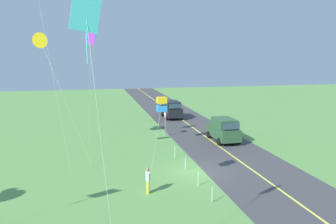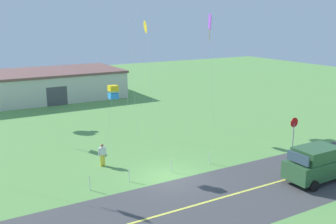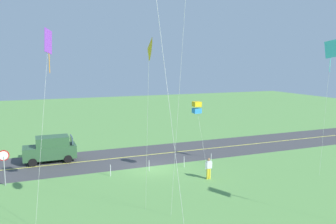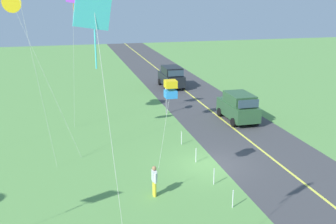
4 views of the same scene
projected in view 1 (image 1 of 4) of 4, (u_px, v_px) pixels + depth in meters
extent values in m
cube|color=#60994C|center=(197.00, 172.00, 24.21)|extent=(120.00, 120.00, 0.10)
cube|color=#424244|center=(249.00, 168.00, 25.08)|extent=(120.00, 7.00, 0.00)
cube|color=#E5E04C|center=(249.00, 168.00, 25.08)|extent=(120.00, 0.16, 0.00)
cube|color=#2D5633|center=(223.00, 132.00, 32.65)|extent=(4.40, 1.90, 1.10)
cube|color=#2D5633|center=(224.00, 123.00, 32.25)|extent=(2.73, 1.75, 0.80)
cube|color=#334756|center=(220.00, 121.00, 33.29)|extent=(0.10, 1.62, 0.64)
cube|color=#334756|center=(231.00, 126.00, 30.69)|extent=(0.10, 1.62, 0.60)
cylinder|color=black|center=(209.00, 135.00, 33.91)|extent=(0.68, 0.22, 0.68)
cylinder|color=black|center=(226.00, 134.00, 34.32)|extent=(0.68, 0.22, 0.68)
cylinder|color=black|center=(219.00, 142.00, 31.16)|extent=(0.68, 0.22, 0.68)
cylinder|color=black|center=(238.00, 141.00, 31.57)|extent=(0.68, 0.22, 0.68)
cube|color=black|center=(172.00, 111.00, 44.47)|extent=(4.40, 1.90, 1.10)
cube|color=black|center=(172.00, 104.00, 44.07)|extent=(2.73, 1.75, 0.80)
cube|color=#334756|center=(170.00, 103.00, 45.12)|extent=(0.10, 1.62, 0.64)
cube|color=#334756|center=(175.00, 106.00, 42.51)|extent=(0.10, 1.62, 0.60)
cylinder|color=black|center=(162.00, 114.00, 45.73)|extent=(0.68, 0.22, 0.68)
cylinder|color=black|center=(176.00, 113.00, 46.14)|extent=(0.68, 0.22, 0.68)
cylinder|color=black|center=(167.00, 118.00, 42.98)|extent=(0.68, 0.22, 0.68)
cylinder|color=black|center=(182.00, 117.00, 43.40)|extent=(0.68, 0.22, 0.68)
cylinder|color=gray|center=(165.00, 126.00, 34.67)|extent=(0.08, 0.08, 2.10)
cylinder|color=red|center=(165.00, 115.00, 34.48)|extent=(0.76, 0.04, 0.76)
cylinder|color=white|center=(165.00, 115.00, 34.47)|extent=(0.62, 0.01, 0.62)
cylinder|color=yellow|center=(148.00, 187.00, 20.33)|extent=(0.16, 0.16, 0.82)
cylinder|color=yellow|center=(148.00, 186.00, 20.51)|extent=(0.16, 0.16, 0.82)
cube|color=silver|center=(148.00, 176.00, 20.30)|extent=(0.36, 0.22, 0.56)
cylinder|color=silver|center=(148.00, 178.00, 20.08)|extent=(0.10, 0.10, 0.52)
cylinder|color=silver|center=(147.00, 175.00, 20.54)|extent=(0.10, 0.10, 0.52)
sphere|color=#9E704C|center=(148.00, 169.00, 20.24)|extent=(0.22, 0.22, 0.22)
cylinder|color=silver|center=(155.00, 149.00, 20.42)|extent=(0.57, 0.99, 5.30)
cube|color=yellow|center=(162.00, 100.00, 20.30)|extent=(0.56, 0.56, 0.36)
cube|color=#2D8CE5|center=(162.00, 108.00, 20.39)|extent=(0.56, 0.56, 0.36)
cylinder|color=silver|center=(103.00, 161.00, 11.26)|extent=(0.51, 0.78, 9.55)
cube|color=#4CD8D8|center=(86.00, 12.00, 10.61)|extent=(0.27, 1.07, 1.33)
cylinder|color=#4CD8D8|center=(87.00, 41.00, 10.76)|extent=(0.04, 0.04, 1.40)
cylinder|color=silver|center=(67.00, 105.00, 24.80)|extent=(0.81, 3.24, 9.23)
cone|color=yellow|center=(40.00, 40.00, 24.06)|extent=(0.54, 1.14, 1.11)
cylinder|color=silver|center=(90.00, 93.00, 30.09)|extent=(1.13, 0.46, 9.68)
cube|color=purple|center=(90.00, 37.00, 28.79)|extent=(0.46, 0.98, 1.31)
cylinder|color=orange|center=(91.00, 48.00, 28.94)|extent=(0.04, 0.04, 1.40)
cylinder|color=silver|center=(54.00, 81.00, 22.90)|extent=(0.17, 1.64, 12.91)
cylinder|color=silver|center=(212.00, 195.00, 19.16)|extent=(0.05, 0.05, 0.90)
cylinder|color=silver|center=(198.00, 179.00, 21.60)|extent=(0.05, 0.05, 0.90)
cylinder|color=silver|center=(185.00, 164.00, 24.56)|extent=(0.05, 0.05, 0.90)
cylinder|color=silver|center=(175.00, 152.00, 27.54)|extent=(0.05, 0.05, 0.90)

